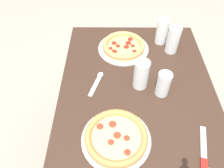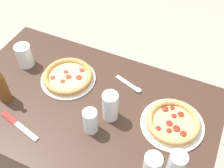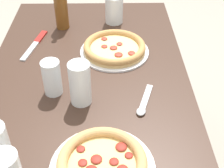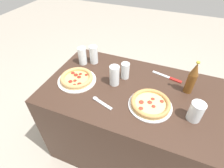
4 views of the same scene
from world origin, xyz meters
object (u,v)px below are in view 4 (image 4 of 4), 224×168
object	(u,v)px
glass_lemonade	(125,71)
spoon	(99,101)
pizza_pepperoni	(77,78)
glass_red_wine	(114,76)
glass_cola	(94,55)
knife	(168,77)
glass_iced_tea	(82,57)
glass_water	(196,112)
pizza_veggie	(150,104)
beer_bottle	(192,78)

from	to	relation	value
glass_lemonade	spoon	xyz separation A→B (m)	(-0.07, -0.30, -0.05)
pizza_pepperoni	glass_red_wine	world-z (taller)	glass_red_wine
glass_cola	knife	distance (m)	0.61
glass_iced_tea	glass_lemonade	distance (m)	0.38
pizza_pepperoni	glass_red_wine	distance (m)	0.28
glass_cola	knife	xyz separation A→B (m)	(0.61, 0.02, -0.07)
glass_cola	glass_water	size ratio (longest dim) A/B	1.20
knife	spoon	world-z (taller)	spoon
spoon	glass_water	bearing A→B (deg)	8.49
glass_water	spoon	distance (m)	0.58
glass_lemonade	glass_iced_tea	bearing A→B (deg)	172.92
glass_water	spoon	world-z (taller)	glass_water
pizza_veggie	glass_water	xyz separation A→B (m)	(0.26, -0.00, 0.04)
glass_red_wine	knife	distance (m)	0.42
glass_lemonade	spoon	distance (m)	0.31
glass_cola	beer_bottle	world-z (taller)	beer_bottle
glass_red_wine	glass_water	distance (m)	0.56
glass_cola	glass_iced_tea	world-z (taller)	glass_cola
pizza_veggie	glass_red_wine	xyz separation A→B (m)	(-0.29, 0.12, 0.05)
pizza_veggie	pizza_pepperoni	size ratio (longest dim) A/B	0.98
pizza_veggie	glass_iced_tea	distance (m)	0.67
pizza_pepperoni	spoon	world-z (taller)	pizza_pepperoni
glass_cola	glass_red_wine	size ratio (longest dim) A/B	1.00
glass_water	pizza_pepperoni	bearing A→B (deg)	176.65
beer_bottle	spoon	xyz separation A→B (m)	(-0.52, -0.32, -0.11)
glass_cola	spoon	xyz separation A→B (m)	(0.23, -0.39, -0.06)
glass_iced_tea	beer_bottle	bearing A→B (deg)	-2.14
pizza_pepperoni	glass_red_wine	bearing A→B (deg)	14.93
pizza_pepperoni	spoon	bearing A→B (deg)	-28.47
glass_iced_tea	glass_red_wine	bearing A→B (deg)	-23.30
pizza_pepperoni	beer_bottle	size ratio (longest dim) A/B	1.16
pizza_pepperoni	glass_water	bearing A→B (deg)	-3.35
pizza_pepperoni	glass_iced_tea	world-z (taller)	glass_iced_tea
glass_iced_tea	glass_cola	bearing A→B (deg)	30.62
glass_cola	knife	world-z (taller)	glass_cola
glass_iced_tea	glass_red_wine	distance (m)	0.36
glass_iced_tea	pizza_pepperoni	bearing A→B (deg)	-72.70
pizza_veggie	glass_water	world-z (taller)	glass_water
glass_iced_tea	knife	size ratio (longest dim) A/B	0.63
knife	glass_iced_tea	bearing A→B (deg)	-174.27
glass_water	knife	distance (m)	0.39
pizza_pepperoni	knife	bearing A→B (deg)	24.66
pizza_veggie	beer_bottle	distance (m)	0.32
pizza_pepperoni	glass_water	xyz separation A→B (m)	(0.81, -0.05, 0.04)
pizza_veggie	beer_bottle	size ratio (longest dim) A/B	1.14
glass_iced_tea	glass_lemonade	world-z (taller)	glass_iced_tea
spoon	glass_cola	bearing A→B (deg)	120.44
pizza_pepperoni	glass_iced_tea	xyz separation A→B (m)	(-0.07, 0.22, 0.05)
spoon	glass_red_wine	bearing A→B (deg)	83.33
beer_bottle	knife	xyz separation A→B (m)	(-0.14, 0.10, -0.11)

